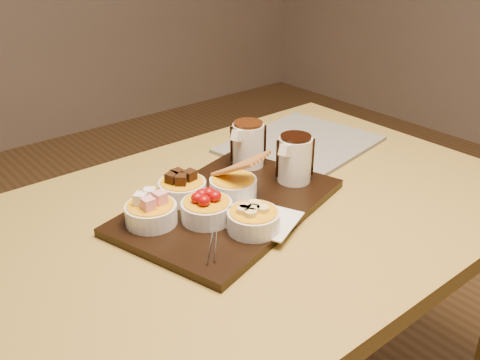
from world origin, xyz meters
TOP-DOWN VIEW (x-y plane):
  - dining_table at (0.00, 0.00)m, footprint 1.20×0.80m
  - serving_board at (-0.05, 0.02)m, footprint 0.52×0.41m
  - napkin at (-0.04, -0.08)m, footprint 0.16×0.16m
  - bowl_marshmallows at (-0.21, 0.05)m, footprint 0.10×0.10m
  - bowl_cake at (-0.11, 0.10)m, footprint 0.10×0.10m
  - bowl_strawberries at (-0.12, -0.00)m, footprint 0.10×0.10m
  - bowl_biscotti at (-0.02, 0.04)m, footprint 0.10×0.10m
  - bowl_bananas at (-0.08, -0.09)m, footprint 0.10×0.10m
  - pitcher_dark_chocolate at (0.13, 0.01)m, footprint 0.09×0.09m
  - pitcher_milk_chocolate at (0.10, 0.14)m, footprint 0.09×0.09m
  - fondue_skewers at (-0.12, -0.03)m, footprint 0.21×0.20m
  - newspaper at (0.31, 0.17)m, footprint 0.42×0.36m

SIDE VIEW (x-z plane):
  - dining_table at x=0.00m, z-range 0.28..1.03m
  - newspaper at x=0.31m, z-range 0.75..0.76m
  - serving_board at x=-0.05m, z-range 0.75..0.77m
  - napkin at x=-0.04m, z-range 0.77..0.77m
  - fondue_skewers at x=-0.12m, z-range 0.77..0.78m
  - bowl_marshmallows at x=-0.21m, z-range 0.77..0.81m
  - bowl_cake at x=-0.11m, z-range 0.77..0.81m
  - bowl_strawberries at x=-0.12m, z-range 0.77..0.81m
  - bowl_biscotti at x=-0.02m, z-range 0.77..0.81m
  - bowl_bananas at x=-0.08m, z-range 0.77..0.81m
  - pitcher_dark_chocolate at x=0.13m, z-range 0.77..0.87m
  - pitcher_milk_chocolate at x=0.10m, z-range 0.77..0.87m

